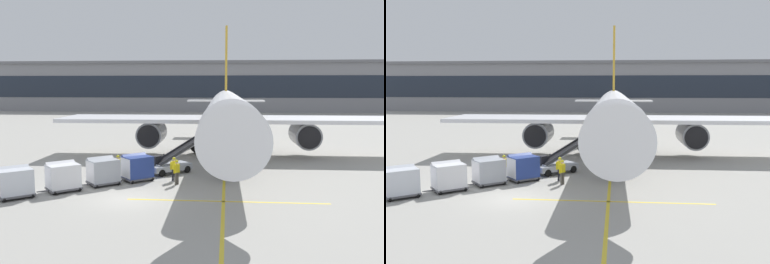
{
  "view_description": "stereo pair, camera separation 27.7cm",
  "coord_description": "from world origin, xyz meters",
  "views": [
    {
      "loc": [
        5.94,
        -23.75,
        6.83
      ],
      "look_at": [
        3.33,
        6.76,
        3.35
      ],
      "focal_mm": 38.43,
      "sensor_mm": 36.0,
      "label": 1
    },
    {
      "loc": [
        6.21,
        -23.73,
        6.83
      ],
      "look_at": [
        3.33,
        6.76,
        3.35
      ],
      "focal_mm": 38.43,
      "sensor_mm": 36.0,
      "label": 2
    }
  ],
  "objects": [
    {
      "name": "baggage_cart_fourth",
      "position": [
        -6.91,
        -0.25,
        1.0
      ],
      "size": [
        2.6,
        2.51,
        1.91
      ],
      "color": "#515156",
      "rests_on": "ground"
    },
    {
      "name": "safety_cone_engine_keepout",
      "position": [
        -0.94,
        12.11,
        0.32
      ],
      "size": [
        0.58,
        0.58,
        0.66
      ],
      "color": "black",
      "rests_on": "ground"
    },
    {
      "name": "apron_guidance_line_lead_in",
      "position": [
        5.78,
        15.6,
        0.0
      ],
      "size": [
        0.2,
        110.0,
        0.01
      ],
      "color": "yellow",
      "rests_on": "ground"
    },
    {
      "name": "baggage_cart_third",
      "position": [
        -4.62,
        1.51,
        1.0
      ],
      "size": [
        2.6,
        2.51,
        1.91
      ],
      "color": "#515156",
      "rests_on": "ground"
    },
    {
      "name": "ground_plane",
      "position": [
        0.0,
        0.0,
        0.0
      ],
      "size": [
        600.0,
        600.0,
        0.0
      ],
      "primitive_type": "plane",
      "color": "#9E9B93"
    },
    {
      "name": "baggage_cart_second",
      "position": [
        -2.54,
        3.41,
        1.0
      ],
      "size": [
        2.6,
        2.51,
        1.91
      ],
      "color": "#515156",
      "rests_on": "ground"
    },
    {
      "name": "belt_loader",
      "position": [
        1.65,
        7.73,
        0.85
      ],
      "size": [
        4.77,
        4.54,
        2.93
      ],
      "color": "#A3A8B2",
      "rests_on": "ground"
    },
    {
      "name": "parked_airplane",
      "position": [
        5.98,
        16.33,
        4.01
      ],
      "size": [
        32.46,
        42.67,
        14.65
      ],
      "color": "white",
      "rests_on": "ground"
    },
    {
      "name": "ground_crew_by_carts",
      "position": [
        2.51,
        3.9,
        1.0
      ],
      "size": [
        0.42,
        0.47,
        1.74
      ],
      "color": "#514C42",
      "rests_on": "ground"
    },
    {
      "name": "terminal_building",
      "position": [
        8.36,
        91.06,
        6.52
      ],
      "size": [
        131.84,
        20.16,
        13.14
      ],
      "color": "gray",
      "rests_on": "ground"
    },
    {
      "name": "apron_guidance_line_stop_bar",
      "position": [
        5.99,
        -0.01,
        0.0
      ],
      "size": [
        12.0,
        0.2,
        0.01
      ],
      "color": "yellow",
      "rests_on": "ground"
    },
    {
      "name": "baggage_cart_lead",
      "position": [
        -0.47,
        4.86,
        1.0
      ],
      "size": [
        2.6,
        2.51,
        1.91
      ],
      "color": "#515156",
      "rests_on": "ground"
    },
    {
      "name": "ground_crew_by_loader",
      "position": [
        2.19,
        4.94,
        1.0
      ],
      "size": [
        0.56,
        0.3,
        1.74
      ],
      "color": "black",
      "rests_on": "ground"
    },
    {
      "name": "ground_crew_marshaller",
      "position": [
        -2.04,
        5.49,
        1.0
      ],
      "size": [
        0.57,
        0.29,
        1.74
      ],
      "color": "#333847",
      "rests_on": "ground"
    }
  ]
}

